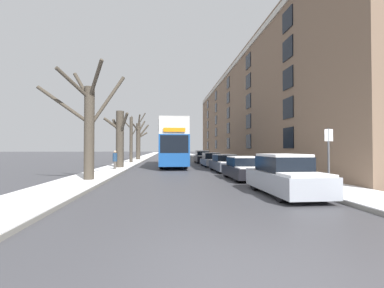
{
  "coord_description": "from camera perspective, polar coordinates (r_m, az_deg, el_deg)",
  "views": [
    {
      "loc": [
        -1.25,
        -3.43,
        1.76
      ],
      "look_at": [
        0.81,
        16.81,
        2.14
      ],
      "focal_mm": 24.0,
      "sensor_mm": 36.0,
      "label": 1
    }
  ],
  "objects": [
    {
      "name": "pedestrian_left_sidewalk",
      "position": [
        21.41,
        -16.76,
        -3.36
      ],
      "size": [
        0.35,
        0.35,
        1.62
      ],
      "rotation": [
        0.0,
        0.0,
        5.02
      ],
      "color": "#4C4742",
      "rests_on": "ground"
    },
    {
      "name": "street_sign_post",
      "position": [
        10.58,
        28.09,
        -2.68
      ],
      "size": [
        0.32,
        0.07,
        2.51
      ],
      "color": "#4C4F54",
      "rests_on": "ground"
    },
    {
      "name": "sidewalk_left",
      "position": [
        56.62,
        -10.23,
        -2.76
      ],
      "size": [
        2.56,
        130.0,
        0.16
      ],
      "color": "gray",
      "rests_on": "ground"
    },
    {
      "name": "terrace_facade_right",
      "position": [
        35.57,
        15.19,
        6.18
      ],
      "size": [
        9.1,
        47.11,
        12.46
      ],
      "color": "#7A604C",
      "rests_on": "ground"
    },
    {
      "name": "bare_tree_left_0",
      "position": [
        14.54,
        -22.04,
        3.95
      ],
      "size": [
        4.33,
        2.45,
        6.11
      ],
      "color": "#423A30",
      "rests_on": "ground"
    },
    {
      "name": "bare_tree_left_1",
      "position": [
        23.26,
        -15.78,
        1.25
      ],
      "size": [
        2.33,
        2.17,
        5.07
      ],
      "color": "#423A30",
      "rests_on": "ground"
    },
    {
      "name": "parked_car_3",
      "position": [
        25.88,
        4.26,
        -3.56
      ],
      "size": [
        1.7,
        4.38,
        1.39
      ],
      "color": "#9EA3AD",
      "rests_on": "ground"
    },
    {
      "name": "parked_car_4",
      "position": [
        32.06,
        2.31,
        -2.97
      ],
      "size": [
        1.73,
        4.07,
        1.54
      ],
      "color": "black",
      "rests_on": "ground"
    },
    {
      "name": "parked_car_1",
      "position": [
        15.14,
        11.62,
        -5.39
      ],
      "size": [
        1.86,
        3.97,
        1.32
      ],
      "color": "black",
      "rests_on": "ground"
    },
    {
      "name": "ground_plane",
      "position": [
        4.05,
        14.31,
        -26.81
      ],
      "size": [
        320.0,
        320.0,
        0.0
      ],
      "primitive_type": "plane",
      "color": "#424247"
    },
    {
      "name": "double_decker_bus",
      "position": [
        25.98,
        -4.35,
        0.52
      ],
      "size": [
        2.51,
        11.48,
        4.39
      ],
      "color": "#194C99",
      "rests_on": "ground"
    },
    {
      "name": "parked_car_2",
      "position": [
        20.07,
        7.23,
        -4.3
      ],
      "size": [
        1.69,
        4.59,
        1.35
      ],
      "color": "#474C56",
      "rests_on": "ground"
    },
    {
      "name": "sidewalk_right",
      "position": [
        56.87,
        1.16,
        -2.77
      ],
      "size": [
        2.56,
        130.0,
        0.16
      ],
      "color": "gray",
      "rests_on": "ground"
    },
    {
      "name": "bare_tree_left_3",
      "position": [
        39.98,
        -11.77,
        1.0
      ],
      "size": [
        2.34,
        2.37,
        6.97
      ],
      "color": "#423A30",
      "rests_on": "ground"
    },
    {
      "name": "parked_car_0",
      "position": [
        10.49,
        19.86,
        -6.76
      ],
      "size": [
        1.7,
        4.16,
        1.56
      ],
      "color": "#9EA3AD",
      "rests_on": "ground"
    },
    {
      "name": "bare_tree_left_2",
      "position": [
        31.47,
        -13.31,
        1.33
      ],
      "size": [
        2.89,
        2.7,
        6.07
      ],
      "color": "#423A30",
      "rests_on": "ground"
    }
  ]
}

